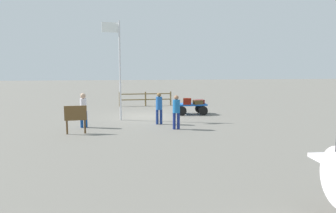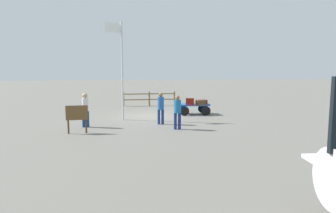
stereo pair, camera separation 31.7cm
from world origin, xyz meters
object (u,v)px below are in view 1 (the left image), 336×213
(worker_trailing, at_px, (159,106))
(flagpole, at_px, (118,62))
(suitcase_navy, at_px, (198,102))
(suitcase_olive, at_px, (199,102))
(worker_lead, at_px, (176,110))
(luggage_cart, at_px, (191,107))
(worker_supervisor, at_px, (83,108))
(signboard, at_px, (76,116))
(suitcase_maroon, at_px, (187,101))

(worker_trailing, height_order, flagpole, flagpole)
(suitcase_navy, height_order, worker_trailing, worker_trailing)
(suitcase_olive, height_order, worker_lead, worker_lead)
(luggage_cart, height_order, flagpole, flagpole)
(suitcase_olive, height_order, worker_supervisor, worker_supervisor)
(suitcase_olive, bearing_deg, worker_supervisor, 25.87)
(worker_supervisor, height_order, signboard, worker_supervisor)
(worker_supervisor, bearing_deg, suitcase_navy, -154.85)
(luggage_cart, relative_size, signboard, 1.55)
(luggage_cart, relative_size, worker_lead, 1.20)
(suitcase_navy, relative_size, worker_supervisor, 0.37)
(signboard, bearing_deg, suitcase_olive, -145.57)
(suitcase_navy, bearing_deg, worker_trailing, 44.83)
(suitcase_navy, bearing_deg, worker_supervisor, 25.15)
(suitcase_olive, bearing_deg, luggage_cart, -25.82)
(luggage_cart, xyz_separation_m, flagpole, (4.48, 1.56, 2.73))
(flagpole, bearing_deg, signboard, 60.65)
(suitcase_maroon, relative_size, signboard, 0.44)
(suitcase_maroon, xyz_separation_m, signboard, (6.06, 4.52, -0.05))
(suitcase_navy, relative_size, signboard, 0.50)
(luggage_cart, height_order, suitcase_navy, suitcase_navy)
(suitcase_olive, bearing_deg, worker_lead, 62.66)
(suitcase_navy, relative_size, worker_trailing, 0.38)
(luggage_cart, distance_m, flagpole, 5.48)
(suitcase_olive, xyz_separation_m, worker_lead, (2.26, 4.36, 0.14))
(worker_supervisor, bearing_deg, worker_trailing, -175.44)
(suitcase_olive, relative_size, worker_trailing, 0.42)
(suitcase_olive, height_order, signboard, signboard)
(worker_lead, xyz_separation_m, signboard, (4.58, 0.32, -0.12))
(flagpole, bearing_deg, luggage_cart, -160.77)
(worker_supervisor, bearing_deg, luggage_cart, -150.84)
(signboard, bearing_deg, suitcase_navy, -146.04)
(suitcase_olive, xyz_separation_m, suitcase_navy, (0.10, 0.15, -0.01))
(luggage_cart, xyz_separation_m, signboard, (6.37, 4.91, 0.35))
(suitcase_maroon, bearing_deg, signboard, 36.76)
(flagpole, bearing_deg, worker_supervisor, 47.93)
(suitcase_maroon, distance_m, flagpole, 4.93)
(worker_lead, bearing_deg, suitcase_navy, -117.09)
(luggage_cart, bearing_deg, worker_lead, 68.71)
(luggage_cart, distance_m, signboard, 8.05)
(suitcase_navy, relative_size, worker_lead, 0.39)
(signboard, bearing_deg, worker_supervisor, -96.89)
(suitcase_maroon, bearing_deg, worker_lead, 70.63)
(suitcase_maroon, xyz_separation_m, flagpole, (4.17, 1.18, 2.34))
(flagpole, xyz_separation_m, signboard, (1.88, 3.35, -2.39))
(flagpole, relative_size, signboard, 4.34)
(worker_trailing, relative_size, signboard, 1.31)
(luggage_cart, bearing_deg, suitcase_maroon, 51.20)
(worker_trailing, distance_m, worker_supervisor, 3.77)
(luggage_cart, relative_size, worker_trailing, 1.18)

